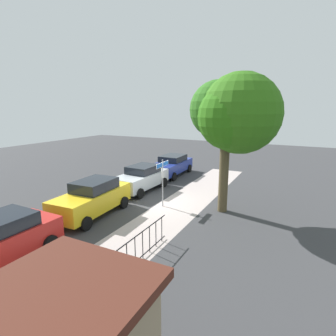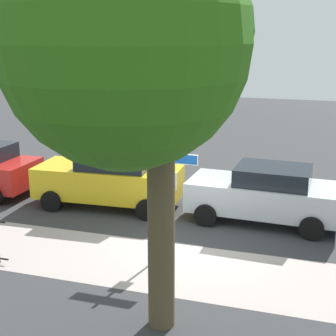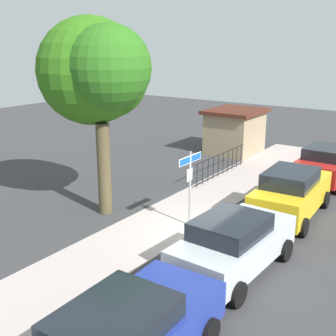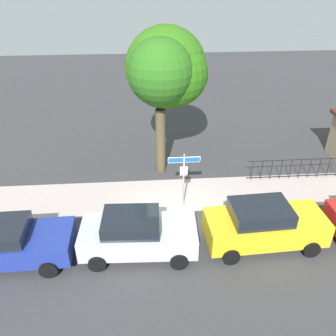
% 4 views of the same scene
% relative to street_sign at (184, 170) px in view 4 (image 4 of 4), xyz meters
% --- Properties ---
extents(ground_plane, '(60.00, 60.00, 0.00)m').
position_rel_street_sign_xyz_m(ground_plane, '(-0.35, -0.40, -1.85)').
color(ground_plane, '#38383A').
extents(sidewalk_strip, '(24.00, 2.60, 0.00)m').
position_rel_street_sign_xyz_m(sidewalk_strip, '(1.65, 0.90, -1.85)').
color(sidewalk_strip, '#B4A49F').
rests_on(sidewalk_strip, ground_plane).
extents(street_sign, '(1.34, 0.07, 2.64)m').
position_rel_street_sign_xyz_m(street_sign, '(0.00, 0.00, 0.00)').
color(street_sign, '#9EA0A5').
rests_on(street_sign, ground_plane).
extents(shade_tree, '(3.84, 4.52, 7.02)m').
position_rel_street_sign_xyz_m(shade_tree, '(-0.44, 3.56, 3.22)').
color(shade_tree, brown).
rests_on(shade_tree, ground_plane).
extents(car_blue, '(4.70, 2.15, 1.59)m').
position_rel_street_sign_xyz_m(car_blue, '(-6.70, -2.74, -1.03)').
color(car_blue, navy).
rests_on(car_blue, ground_plane).
extents(car_silver, '(4.29, 2.16, 1.65)m').
position_rel_street_sign_xyz_m(car_silver, '(-1.99, -2.65, -1.01)').
color(car_silver, silver).
rests_on(car_silver, ground_plane).
extents(car_yellow, '(4.53, 2.17, 1.79)m').
position_rel_street_sign_xyz_m(car_yellow, '(2.74, -2.57, -0.94)').
color(car_yellow, yellow).
rests_on(car_yellow, ground_plane).
extents(iron_fence, '(4.84, 0.04, 1.07)m').
position_rel_street_sign_xyz_m(iron_fence, '(5.80, 1.90, -1.29)').
color(iron_fence, black).
rests_on(iron_fence, ground_plane).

